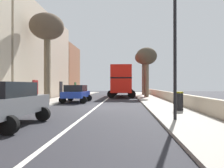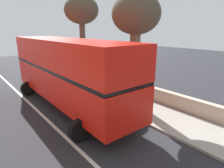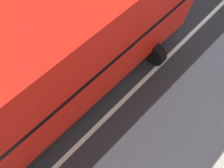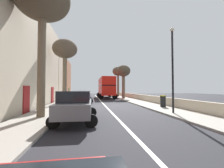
% 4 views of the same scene
% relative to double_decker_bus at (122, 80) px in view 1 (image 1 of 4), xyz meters
% --- Properties ---
extents(ground_plane, '(84.00, 84.00, 0.00)m').
position_rel_double_decker_bus_xyz_m(ground_plane, '(-1.70, -14.19, -2.35)').
color(ground_plane, '#28282D').
extents(road_centre_line, '(0.16, 54.00, 0.01)m').
position_rel_double_decker_bus_xyz_m(road_centre_line, '(-1.70, -14.19, -2.35)').
color(road_centre_line, silver).
rests_on(road_centre_line, ground).
extents(sidewalk_left, '(2.60, 60.00, 0.12)m').
position_rel_double_decker_bus_xyz_m(sidewalk_left, '(-6.60, -14.19, -2.29)').
color(sidewalk_left, '#9E998E').
rests_on(sidewalk_left, ground).
extents(sidewalk_right, '(2.60, 60.00, 0.12)m').
position_rel_double_decker_bus_xyz_m(sidewalk_right, '(3.20, -14.19, -2.29)').
color(sidewalk_right, '#9E998E').
rests_on(sidewalk_right, ground).
extents(boundary_wall_right, '(0.36, 54.00, 0.96)m').
position_rel_double_decker_bus_xyz_m(boundary_wall_right, '(4.75, -14.19, -1.88)').
color(boundary_wall_right, beige).
rests_on(boundary_wall_right, ground).
extents(double_decker_bus, '(3.65, 10.95, 4.06)m').
position_rel_double_decker_bus_xyz_m(double_decker_bus, '(0.00, 0.00, 0.00)').
color(double_decker_bus, red).
rests_on(double_decker_bus, ground).
extents(parked_car_blue_left_0, '(2.52, 4.40, 1.63)m').
position_rel_double_decker_bus_xyz_m(parked_car_blue_left_0, '(-4.20, -10.11, -1.43)').
color(parked_car_blue_left_0, '#1E389E').
rests_on(parked_car_blue_left_0, ground).
extents(parked_car_grey_left_2, '(2.47, 4.26, 1.75)m').
position_rel_double_decker_bus_xyz_m(parked_car_grey_left_2, '(-4.20, -21.75, -1.37)').
color(parked_car_grey_left_2, slate).
rests_on(parked_car_grey_left_2, ground).
extents(street_tree_right_1, '(2.66, 2.66, 6.97)m').
position_rel_double_decker_bus_xyz_m(street_tree_right_1, '(3.30, 3.53, 3.45)').
color(street_tree_right_1, brown).
rests_on(street_tree_right_1, sidewalk_right).
extents(street_tree_left_2, '(2.94, 2.94, 7.72)m').
position_rel_double_decker_bus_xyz_m(street_tree_left_2, '(-6.37, -11.96, 4.12)').
color(street_tree_left_2, brown).
rests_on(street_tree_left_2, sidewalk_left).
extents(street_tree_right_3, '(2.69, 2.69, 6.39)m').
position_rel_double_decker_bus_xyz_m(street_tree_right_3, '(3.19, -2.41, 2.76)').
color(street_tree_right_3, brown).
rests_on(street_tree_right_3, sidewalk_right).
extents(lamppost_right, '(0.32, 0.32, 6.31)m').
position_rel_double_decker_bus_xyz_m(lamppost_right, '(2.60, -20.32, 1.45)').
color(lamppost_right, black).
rests_on(lamppost_right, sidewalk_right).
extents(litter_bin_right, '(0.55, 0.55, 1.13)m').
position_rel_double_decker_bus_xyz_m(litter_bin_right, '(3.60, -16.98, -1.67)').
color(litter_bin_right, black).
rests_on(litter_bin_right, sidewalk_right).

